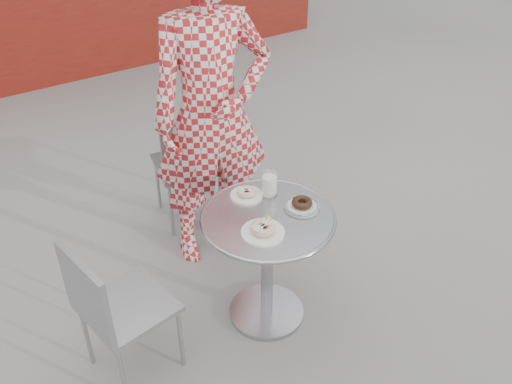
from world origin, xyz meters
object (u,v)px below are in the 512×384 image
plate_checker (302,205)px  bistro_table (268,242)px  chair_far (189,186)px  plate_far (246,193)px  chair_left (130,332)px  seated_person (212,114)px  milk_cup (269,185)px  plate_near (263,230)px

plate_checker → bistro_table: bearing=170.9°
chair_far → plate_far: 0.92m
bistro_table → plate_checker: size_ratio=3.75×
chair_left → plate_checker: bearing=-106.3°
seated_person → milk_cup: seated_person is taller
chair_left → seated_person: (0.80, 0.58, 0.68)m
plate_far → milk_cup: milk_cup is taller
chair_left → seated_person: seated_person is taller
bistro_table → plate_near: plate_near is taller
chair_far → plate_far: (-0.05, -0.81, 0.44)m
bistro_table → plate_far: plate_far is taller
bistro_table → seated_person: (0.06, 0.65, 0.42)m
bistro_table → seated_person: size_ratio=0.36×
chair_left → plate_checker: chair_left is taller
chair_left → plate_near: bearing=-114.2°
plate_near → plate_far: bearing=72.6°
bistro_table → plate_far: 0.27m
bistro_table → chair_far: (0.06, 1.01, -0.26)m
milk_cup → plate_checker: bearing=-67.6°
seated_person → plate_far: size_ratio=11.17×
bistro_table → chair_left: bearing=174.9°
seated_person → plate_near: seated_person is taller
bistro_table → seated_person: 0.77m
bistro_table → plate_near: size_ratio=3.31×
chair_far → milk_cup: 0.99m
plate_far → plate_checker: (0.18, -0.23, -0.00)m
milk_cup → chair_far: bearing=93.5°
chair_left → milk_cup: size_ratio=6.22×
plate_far → milk_cup: 0.12m
chair_left → milk_cup: milk_cup is taller
chair_far → seated_person: seated_person is taller
plate_near → milk_cup: 0.32m
seated_person → plate_near: (-0.15, -0.74, -0.23)m
chair_far → seated_person: (0.01, -0.36, 0.68)m
chair_left → plate_checker: size_ratio=4.42×
chair_far → plate_checker: 1.13m
seated_person → plate_checker: seated_person is taller
plate_near → milk_cup: milk_cup is taller
seated_person → plate_near: size_ratio=9.08×
seated_person → chair_left: bearing=-132.7°
plate_checker → milk_cup: milk_cup is taller
chair_left → seated_person: size_ratio=0.43×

